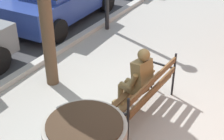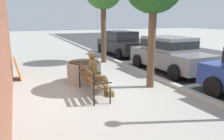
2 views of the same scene
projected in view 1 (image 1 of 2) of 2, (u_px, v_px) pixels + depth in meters
name	position (u px, v px, depth m)	size (l,w,h in m)	color
ground_plane	(134.00, 120.00, 6.06)	(80.00, 80.00, 0.00)	#9E9B93
curb_stone	(19.00, 75.00, 7.32)	(60.00, 0.20, 0.12)	#B2AFA8
park_bench	(145.00, 90.00, 5.93)	(1.82, 0.61, 0.95)	brown
bronze_statue_seated	(136.00, 81.00, 5.98)	(0.75, 0.80, 1.37)	brown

